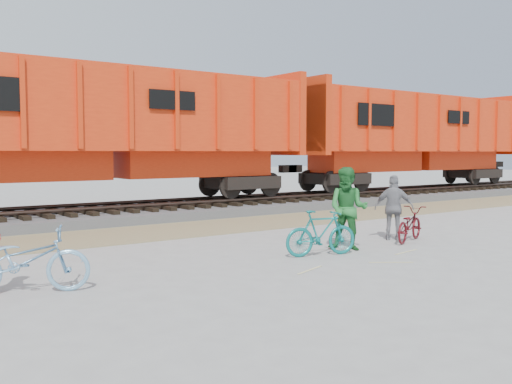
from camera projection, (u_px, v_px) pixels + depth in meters
ground at (321, 258)px, 11.88m from camera, size 120.00×120.00×0.00m
gravel_strip at (190, 229)px, 16.32m from camera, size 120.00×3.00×0.02m
ballast_bed at (139, 213)px, 19.14m from camera, size 120.00×4.00×0.30m
track at (139, 204)px, 19.11m from camera, size 120.00×2.60×0.24m
hopper_car_center at (111, 127)px, 18.40m from camera, size 14.00×3.13×4.65m
hopper_car_right at (412, 135)px, 27.19m from camera, size 14.00×3.13×4.65m
bicycle_blue at (24, 260)px, 8.88m from camera, size 2.09×1.40×1.04m
bicycle_teal at (321, 233)px, 12.09m from camera, size 1.70×0.88×0.98m
bicycle_maroon at (409, 224)px, 14.03m from camera, size 1.72×1.12×0.85m
person_man at (348, 209)px, 12.81m from camera, size 1.09×1.15×1.87m
person_woman at (394, 208)px, 14.26m from camera, size 0.92×0.99×1.63m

